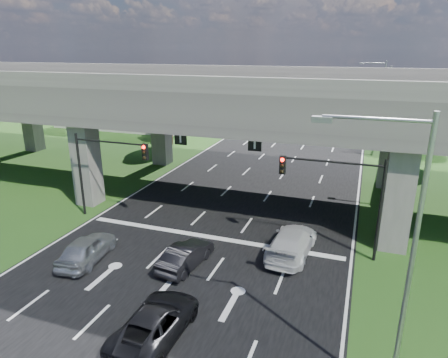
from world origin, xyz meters
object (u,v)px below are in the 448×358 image
Objects in this scene: signal_left at (104,162)px; streetlight_near at (399,247)px; streetlight_far at (382,110)px; signal_right at (341,187)px; car_silver at (87,249)px; car_dark at (186,256)px; streetlight_beyond at (379,93)px; car_white at (292,242)px; car_trailing at (156,322)px.

streetlight_near is at bearing -29.02° from signal_left.
signal_left is 0.60× the size of streetlight_far.
car_silver is at bearing -157.17° from signal_right.
car_dark is at bearing -174.07° from car_silver.
signal_left is (-15.65, 0.00, 0.00)m from signal_right.
streetlight_beyond reaches higher than car_white.
car_dark is at bearing 35.99° from car_white.
signal_right reaches higher than car_white.
streetlight_near is at bearing -77.12° from signal_right.
car_silver is 0.89× the size of car_trailing.
streetlight_far is at bearing -99.11° from car_white.
streetlight_beyond is at bearing 63.57° from signal_left.
car_silver is 11.75m from car_white.
car_trailing is (6.75, -4.25, -0.06)m from car_silver.
streetlight_far is 2.02× the size of car_trailing.
streetlight_far reaches higher than car_white.
signal_right reaches higher than car_dark.
streetlight_near is 30.00m from streetlight_far.
car_white is at bearing -113.46° from car_trailing.
signal_right reaches higher than car_trailing.
car_trailing is at bearing -106.33° from streetlight_far.
streetlight_beyond is 2.02× the size of car_trailing.
car_dark is at bearing -76.94° from car_trailing.
streetlight_beyond reaches higher than car_trailing.
signal_left is at bearing -45.86° from car_trailing.
car_trailing is (-8.75, 0.13, -5.13)m from streetlight_near.
car_white is (10.80, 4.62, 0.04)m from car_silver.
car_white is at bearing 117.56° from streetlight_near.
signal_right is 1.21× the size of car_trailing.
signal_right is 0.60× the size of streetlight_far.
car_silver is 5.72m from car_dark.
car_dark is (5.57, 1.29, -0.07)m from car_silver.
car_trailing is at bearing 68.95° from car_white.
streetlight_beyond reaches higher than signal_right.
streetlight_beyond is 2.28× the size of car_silver.
car_white is (-4.70, -37.00, -5.03)m from streetlight_beyond.
car_trailing is (1.18, -5.54, 0.01)m from car_dark.
streetlight_far is 22.10m from car_white.
signal_right is at bearing -155.25° from car_white.
signal_right is 12.26m from car_trailing.
streetlight_beyond is at bearing -99.71° from car_trailing.
signal_left is at bearing -116.43° from streetlight_beyond.
car_silver reaches higher than car_trailing.
streetlight_near reaches higher than car_trailing.
streetlight_beyond reaches higher than car_dark.
streetlight_beyond is 2.45× the size of car_dark.
streetlight_beyond is 41.85m from car_dark.
car_trailing is at bearing 140.65° from car_silver.
signal_right is at bearing -122.33° from car_trailing.
car_white is (-2.42, -0.94, -3.37)m from signal_right.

